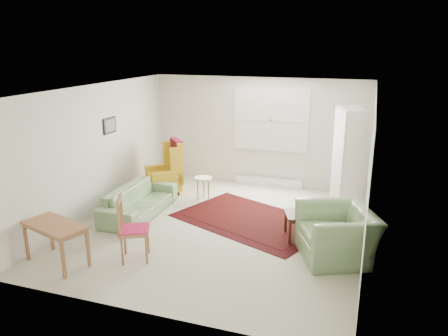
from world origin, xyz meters
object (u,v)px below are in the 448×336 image
(sofa, at_px, (139,196))
(coffee_table, at_px, (301,225))
(desk, at_px, (57,244))
(wingback_chair, at_px, (163,167))
(armchair, at_px, (337,229))
(cabinet, at_px, (348,159))
(stool, at_px, (203,188))
(desk_chair, at_px, (134,229))

(sofa, bearing_deg, coffee_table, -91.35)
(sofa, bearing_deg, desk, 173.81)
(coffee_table, distance_m, desk, 3.97)
(wingback_chair, relative_size, desk, 1.19)
(armchair, bearing_deg, cabinet, 156.05)
(stool, bearing_deg, desk_chair, -90.39)
(wingback_chair, bearing_deg, desk_chair, -22.61)
(armchair, height_order, wingback_chair, wingback_chair)
(sofa, distance_m, armchair, 3.82)
(sofa, relative_size, armchair, 1.61)
(coffee_table, height_order, stool, stool)
(sofa, distance_m, desk_chair, 1.86)
(sofa, distance_m, cabinet, 4.18)
(stool, height_order, desk, desk)
(coffee_table, bearing_deg, sofa, 179.46)
(armchair, distance_m, stool, 3.39)
(cabinet, distance_m, desk_chair, 4.45)
(sofa, xyz_separation_m, desk_chair, (0.85, -1.64, 0.12))
(wingback_chair, bearing_deg, desk, -42.48)
(desk_chair, bearing_deg, desk, 90.84)
(stool, bearing_deg, armchair, -30.96)
(stool, distance_m, cabinet, 3.04)
(armchair, bearing_deg, coffee_table, -154.13)
(coffee_table, bearing_deg, desk_chair, -144.91)
(coffee_table, bearing_deg, desk, -147.76)
(desk_chair, bearing_deg, armchair, -94.15)
(armchair, relative_size, wingback_chair, 0.99)
(stool, distance_m, desk_chair, 2.84)
(coffee_table, bearing_deg, cabinet, 69.80)
(coffee_table, bearing_deg, wingback_chair, 158.33)
(coffee_table, bearing_deg, armchair, -40.17)
(coffee_table, xyz_separation_m, desk_chair, (-2.30, -1.61, 0.29))
(armchair, height_order, desk, armchair)
(stool, xyz_separation_m, desk_chair, (-0.02, -2.83, 0.26))
(sofa, relative_size, desk_chair, 1.90)
(wingback_chair, relative_size, cabinet, 0.59)
(coffee_table, xyz_separation_m, desk, (-3.35, -2.11, 0.10))
(cabinet, distance_m, desk, 5.55)
(armchair, distance_m, desk_chair, 3.12)
(armchair, height_order, cabinet, cabinet)
(sofa, bearing_deg, desk_chair, -153.40)
(armchair, distance_m, wingback_chair, 4.28)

